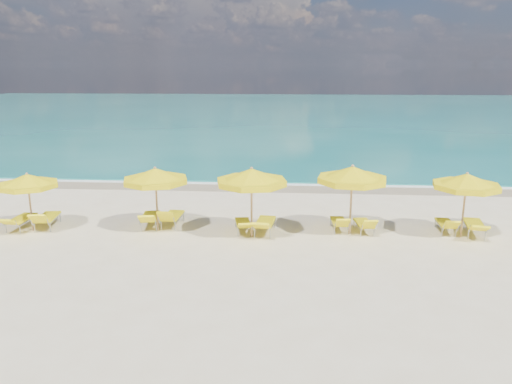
{
  "coord_description": "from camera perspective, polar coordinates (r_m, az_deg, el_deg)",
  "views": [
    {
      "loc": [
        1.38,
        -17.41,
        6.04
      ],
      "look_at": [
        0.0,
        1.5,
        1.2
      ],
      "focal_mm": 35.0,
      "sensor_mm": 36.0,
      "label": 1
    }
  ],
  "objects": [
    {
      "name": "umbrella_2",
      "position": [
        20.12,
        -24.65,
        1.12
      ],
      "size": [
        2.37,
        2.37,
        2.23
      ],
      "rotation": [
        0.0,
        0.0,
        0.08
      ],
      "color": "tan",
      "rests_on": "ground"
    },
    {
      "name": "lounger_4_left",
      "position": [
        18.59,
        -1.47,
        -4.0
      ],
      "size": [
        0.83,
        1.72,
        0.67
      ],
      "rotation": [
        0.0,
        0.0,
        0.19
      ],
      "color": "#A5A8AD",
      "rests_on": "ground"
    },
    {
      "name": "lounger_2_left",
      "position": [
        20.93,
        -25.26,
        -3.23
      ],
      "size": [
        0.66,
        1.87,
        0.74
      ],
      "rotation": [
        0.0,
        0.0,
        -0.03
      ],
      "color": "#A5A8AD",
      "rests_on": "ground"
    },
    {
      "name": "lounger_3_right",
      "position": [
        19.53,
        -9.53,
        -3.19
      ],
      "size": [
        0.69,
        1.81,
        0.89
      ],
      "rotation": [
        0.0,
        0.0,
        -0.04
      ],
      "color": "#A5A8AD",
      "rests_on": "ground"
    },
    {
      "name": "foam_line",
      "position": [
        26.35,
        1.06,
        1.07
      ],
      "size": [
        120.0,
        1.2,
        0.03
      ],
      "primitive_type": "cube",
      "color": "white",
      "rests_on": "ground"
    },
    {
      "name": "umbrella_5",
      "position": [
        18.19,
        10.95,
        1.92
      ],
      "size": [
        3.05,
        3.05,
        2.6
      ],
      "rotation": [
        0.0,
        0.0,
        0.21
      ],
      "color": "tan",
      "rests_on": "ground"
    },
    {
      "name": "whitecap_far",
      "position": [
        42.37,
        13.18,
        5.75
      ],
      "size": [
        18.0,
        0.3,
        0.05
      ],
      "primitive_type": "cube",
      "color": "white",
      "rests_on": "ground"
    },
    {
      "name": "lounger_3_left",
      "position": [
        19.59,
        -11.97,
        -3.26
      ],
      "size": [
        0.89,
        1.94,
        0.8
      ],
      "rotation": [
        0.0,
        0.0,
        0.15
      ],
      "color": "#A5A8AD",
      "rests_on": "ground"
    },
    {
      "name": "umbrella_4",
      "position": [
        17.54,
        -0.51,
        1.68
      ],
      "size": [
        2.99,
        2.99,
        2.58
      ],
      "rotation": [
        0.0,
        0.0,
        -0.19
      ],
      "color": "tan",
      "rests_on": "ground"
    },
    {
      "name": "umbrella_6",
      "position": [
        19.1,
        22.92,
        1.09
      ],
      "size": [
        2.77,
        2.77,
        2.39
      ],
      "rotation": [
        0.0,
        0.0,
        0.19
      ],
      "color": "tan",
      "rests_on": "ground"
    },
    {
      "name": "whitecap_near",
      "position": [
        35.7,
        -7.85,
        4.45
      ],
      "size": [
        14.0,
        0.36,
        0.05
      ],
      "primitive_type": "cube",
      "color": "white",
      "rests_on": "ground"
    },
    {
      "name": "wet_sand_band",
      "position": [
        25.57,
        0.96,
        0.66
      ],
      "size": [
        120.0,
        2.6,
        0.01
      ],
      "primitive_type": "cube",
      "color": "tan",
      "rests_on": "ground"
    },
    {
      "name": "lounger_2_right",
      "position": [
        20.67,
        -22.74,
        -3.15
      ],
      "size": [
        0.89,
        1.93,
        0.86
      ],
      "rotation": [
        0.0,
        0.0,
        0.15
      ],
      "color": "#A5A8AD",
      "rests_on": "ground"
    },
    {
      "name": "ground_plane",
      "position": [
        18.48,
        -0.34,
        -4.76
      ],
      "size": [
        120.0,
        120.0,
        0.0
      ],
      "primitive_type": "plane",
      "color": "beige"
    },
    {
      "name": "lounger_5_left",
      "position": [
        18.99,
        9.47,
        -3.79
      ],
      "size": [
        0.63,
        1.59,
        0.75
      ],
      "rotation": [
        0.0,
        0.0,
        0.07
      ],
      "color": "#A5A8AD",
      "rests_on": "ground"
    },
    {
      "name": "lounger_4_right",
      "position": [
        18.47,
        1.02,
        -4.01
      ],
      "size": [
        0.82,
        2.0,
        0.78
      ],
      "rotation": [
        0.0,
        0.0,
        -0.1
      ],
      "color": "#A5A8AD",
      "rests_on": "ground"
    },
    {
      "name": "umbrella_3",
      "position": [
        18.61,
        -11.43,
        1.78
      ],
      "size": [
        2.69,
        2.69,
        2.45
      ],
      "rotation": [
        0.0,
        0.0,
        -0.12
      ],
      "color": "tan",
      "rests_on": "ground"
    },
    {
      "name": "ocean",
      "position": [
        65.7,
        2.98,
        9.03
      ],
      "size": [
        120.0,
        80.0,
        0.3
      ],
      "primitive_type": "cube",
      "color": "#126964",
      "rests_on": "ground"
    },
    {
      "name": "lounger_6_left",
      "position": [
        19.83,
        20.85,
        -3.78
      ],
      "size": [
        0.6,
        1.62,
        0.75
      ],
      "rotation": [
        0.0,
        0.0,
        -0.04
      ],
      "color": "#A5A8AD",
      "rests_on": "ground"
    },
    {
      "name": "lounger_5_right",
      "position": [
        18.97,
        12.23,
        -3.95
      ],
      "size": [
        0.71,
        1.61,
        0.76
      ],
      "rotation": [
        0.0,
        0.0,
        0.12
      ],
      "color": "#A5A8AD",
      "rests_on": "ground"
    },
    {
      "name": "lounger_6_right",
      "position": [
        19.93,
        23.66,
        -3.88
      ],
      "size": [
        0.93,
        2.01,
        0.73
      ],
      "rotation": [
        0.0,
        0.0,
        -0.16
      ],
      "color": "#A5A8AD",
      "rests_on": "ground"
    }
  ]
}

